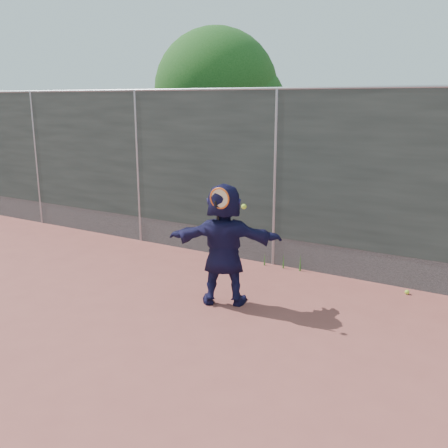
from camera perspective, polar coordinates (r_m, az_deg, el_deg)
The scene contains 7 objects.
ground at distance 6.14m, azimuth -8.81°, elevation -13.54°, with size 80.00×80.00×0.00m, color #9E4C42.
player at distance 6.96m, azimuth 0.00°, elevation -2.31°, with size 1.61×0.51×1.74m, color #18163E.
ball_ground at distance 7.99m, azimuth 20.19°, elevation -7.31°, with size 0.07×0.07×0.07m, color #B4E132.
fence at distance 8.52m, azimuth 5.87°, elevation 5.58°, with size 20.00×0.06×3.03m.
swing_action at distance 6.59m, azimuth -0.25°, elevation 2.71°, with size 0.55×0.13×0.51m.
tree_left at distance 12.46m, azimuth -0.14°, elevation 14.56°, with size 3.15×3.00×4.53m.
weed_clump at distance 8.64m, azimuth 7.08°, elevation -4.24°, with size 0.68×0.07×0.30m.
Camera 1 is at (3.52, -4.16, 2.82)m, focal length 40.00 mm.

